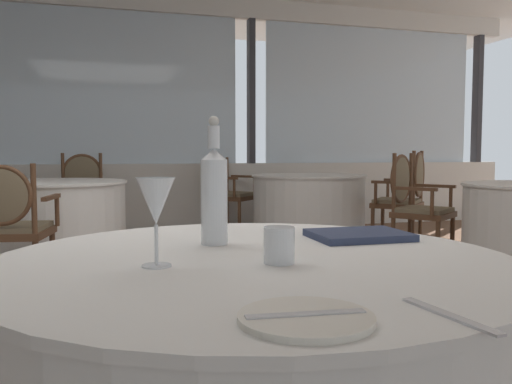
% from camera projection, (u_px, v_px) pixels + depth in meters
% --- Properties ---
extents(ground_plane, '(14.26, 14.26, 0.00)m').
position_uv_depth(ground_plane, '(136.00, 348.00, 2.71)').
color(ground_plane, brown).
extents(window_wall_far, '(10.97, 0.14, 2.94)m').
position_uv_depth(window_wall_far, '(114.00, 138.00, 6.46)').
color(window_wall_far, silver).
rests_on(window_wall_far, ground_plane).
extents(side_plate, '(0.20, 0.20, 0.01)m').
position_uv_depth(side_plate, '(306.00, 318.00, 0.78)').
color(side_plate, silver).
rests_on(side_plate, foreground_table).
extents(butter_knife, '(0.18, 0.03, 0.00)m').
position_uv_depth(butter_knife, '(306.00, 314.00, 0.78)').
color(butter_knife, silver).
rests_on(butter_knife, foreground_table).
extents(dinner_fork, '(0.04, 0.20, 0.00)m').
position_uv_depth(dinner_fork, '(449.00, 315.00, 0.80)').
color(dinner_fork, silver).
rests_on(dinner_fork, foreground_table).
extents(water_bottle, '(0.07, 0.07, 0.34)m').
position_uv_depth(water_bottle, '(214.00, 193.00, 1.43)').
color(water_bottle, white).
rests_on(water_bottle, foreground_table).
extents(wine_glass, '(0.08, 0.08, 0.19)m').
position_uv_depth(wine_glass, '(156.00, 203.00, 1.14)').
color(wine_glass, white).
rests_on(wine_glass, foreground_table).
extents(water_tumbler, '(0.07, 0.07, 0.08)m').
position_uv_depth(water_tumbler, '(279.00, 245.00, 1.19)').
color(water_tumbler, white).
rests_on(water_tumbler, foreground_table).
extents(menu_book, '(0.27, 0.21, 0.02)m').
position_uv_depth(menu_book, '(359.00, 235.00, 1.53)').
color(menu_book, '#2D3856').
rests_on(menu_book, foreground_table).
extents(background_table_0, '(1.27, 1.27, 0.74)m').
position_uv_depth(background_table_0, '(53.00, 223.00, 4.67)').
color(background_table_0, white).
rests_on(background_table_0, ground_plane).
extents(dining_chair_0_0, '(0.59, 0.54, 0.92)m').
position_uv_depth(dining_chair_0_0, '(9.00, 219.00, 3.60)').
color(dining_chair_0_0, brown).
rests_on(dining_chair_0_0, ground_plane).
extents(dining_chair_0_1, '(0.59, 0.54, 0.98)m').
position_uv_depth(dining_chair_0_1, '(80.00, 191.00, 5.71)').
color(dining_chair_0_1, brown).
rests_on(dining_chair_0_1, ground_plane).
extents(dining_chair_2_0, '(0.66, 0.65, 0.98)m').
position_uv_depth(dining_chair_2_0, '(414.00, 199.00, 4.86)').
color(dining_chair_2_0, brown).
rests_on(dining_chair_2_0, ground_plane).
extents(background_table_3, '(1.29, 1.29, 0.74)m').
position_uv_depth(background_table_3, '(309.00, 208.00, 6.00)').
color(background_table_3, white).
rests_on(background_table_3, ground_plane).
extents(dining_chair_3_0, '(0.66, 0.66, 0.93)m').
position_uv_depth(dining_chair_3_0, '(227.00, 189.00, 6.48)').
color(dining_chair_3_0, brown).
rests_on(dining_chair_3_0, ground_plane).
extents(dining_chair_3_1, '(0.66, 0.66, 1.01)m').
position_uv_depth(dining_chair_3_1, '(407.00, 192.00, 5.49)').
color(dining_chair_3_1, brown).
rests_on(dining_chair_3_1, ground_plane).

